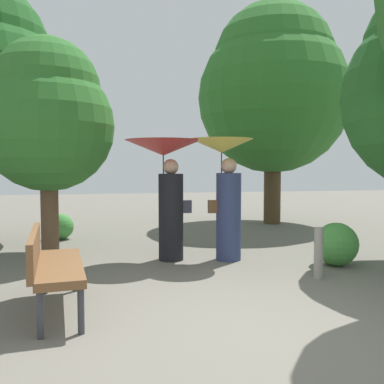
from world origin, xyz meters
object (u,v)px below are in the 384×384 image
object	(u,v)px
person_right	(225,181)
tree_near_right	(273,87)
person_left	(166,174)
tree_mid_left	(48,115)
park_bench	(51,262)
path_marker_post	(319,253)

from	to	relation	value
person_right	tree_near_right	bearing A→B (deg)	-30.35
person_left	tree_mid_left	xyz separation A→B (m)	(-1.85, 0.74, 0.97)
person_left	person_right	distance (m)	0.93
person_right	park_bench	size ratio (longest dim) A/B	1.24
person_right	park_bench	bearing A→B (deg)	130.65
person_right	path_marker_post	distance (m)	1.83
person_right	park_bench	distance (m)	3.18
park_bench	path_marker_post	world-z (taller)	park_bench
tree_near_right	path_marker_post	xyz separation A→B (m)	(-1.52, -5.21, -3.19)
park_bench	path_marker_post	distance (m)	3.38
path_marker_post	person_left	bearing A→B (deg)	140.43
person_right	tree_mid_left	xyz separation A→B (m)	(-2.75, 0.93, 1.08)
tree_near_right	tree_mid_left	world-z (taller)	tree_near_right
person_right	tree_near_right	world-z (taller)	tree_near_right
park_bench	person_left	bearing A→B (deg)	-40.85
tree_near_right	tree_mid_left	bearing A→B (deg)	-150.15
tree_near_right	tree_mid_left	xyz separation A→B (m)	(-5.18, -2.97, -1.20)
person_right	tree_near_right	distance (m)	5.13
person_right	person_left	bearing A→B (deg)	79.97
park_bench	tree_near_right	xyz separation A→B (m)	(4.83, 5.86, 3.02)
person_right	path_marker_post	xyz separation A→B (m)	(0.91, -1.31, -0.91)
park_bench	tree_mid_left	size ratio (longest dim) A/B	0.43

